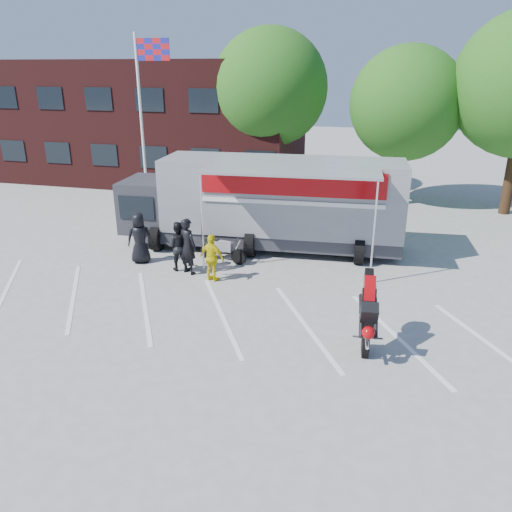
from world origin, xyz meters
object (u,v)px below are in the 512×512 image
at_px(stunt_bike_rider, 364,340).
at_px(spectator_leather_c, 178,246).
at_px(flagpole, 145,104).
at_px(spectator_hivis, 212,258).
at_px(parked_motorcycle, 223,261).
at_px(spectator_leather_b, 188,246).
at_px(tree_left, 270,88).
at_px(tree_mid, 407,104).
at_px(spectator_leather_a, 140,238).
at_px(transporter_truck, 268,248).

height_order(stunt_bike_rider, spectator_leather_c, spectator_leather_c).
height_order(flagpole, spectator_hivis, flagpole).
relative_size(parked_motorcycle, spectator_leather_c, 1.09).
xyz_separation_m(spectator_leather_b, spectator_leather_c, (-0.44, 0.21, -0.10)).
distance_m(tree_left, stunt_bike_rider, 17.53).
bearing_deg(tree_mid, spectator_leather_c, -123.17).
bearing_deg(tree_left, spectator_leather_c, -91.38).
relative_size(tree_left, parked_motorcycle, 4.57).
relative_size(stunt_bike_rider, spectator_leather_b, 1.13).
distance_m(stunt_bike_rider, spectator_leather_c, 7.31).
relative_size(stunt_bike_rider, spectator_hivis, 1.39).
distance_m(tree_left, spectator_leather_a, 12.87).
bearing_deg(tree_left, spectator_leather_b, -89.33).
bearing_deg(stunt_bike_rider, spectator_leather_a, 151.18).
relative_size(tree_left, spectator_leather_a, 4.74).
bearing_deg(flagpole, spectator_leather_c, -57.31).
bearing_deg(tree_mid, spectator_hivis, -116.47).
distance_m(transporter_truck, stunt_bike_rider, 7.43).
relative_size(parked_motorcycle, spectator_leather_b, 0.97).
height_order(tree_mid, spectator_leather_b, tree_mid).
height_order(flagpole, spectator_leather_b, flagpole).
bearing_deg(stunt_bike_rider, parked_motorcycle, 135.16).
distance_m(parked_motorcycle, spectator_leather_a, 3.08).
bearing_deg(spectator_hivis, flagpole, -34.51).
relative_size(transporter_truck, spectator_leather_c, 6.26).
height_order(spectator_leather_c, spectator_hivis, spectator_leather_c).
height_order(parked_motorcycle, spectator_hivis, spectator_hivis).
bearing_deg(stunt_bike_rider, spectator_leather_c, 148.27).
bearing_deg(spectator_leather_c, parked_motorcycle, -147.82).
bearing_deg(stunt_bike_rider, spectator_leather_b, 148.20).
bearing_deg(spectator_leather_c, spectator_leather_a, -21.33).
bearing_deg(spectator_hivis, parked_motorcycle, -65.98).
relative_size(flagpole, parked_motorcycle, 4.23).
distance_m(spectator_leather_a, spectator_hivis, 3.17).
distance_m(stunt_bike_rider, spectator_leather_a, 8.89).
xyz_separation_m(tree_left, spectator_leather_c, (-0.29, -12.16, -4.70)).
bearing_deg(spectator_leather_b, spectator_leather_a, 10.08).
relative_size(spectator_leather_a, spectator_leather_b, 0.94).
height_order(flagpole, parked_motorcycle, flagpole).
relative_size(spectator_leather_a, spectator_leather_c, 1.05).
relative_size(parked_motorcycle, spectator_hivis, 1.19).
distance_m(flagpole, tree_mid, 12.31).
bearing_deg(transporter_truck, tree_left, 99.19).
height_order(spectator_leather_b, spectator_leather_c, spectator_leather_b).
relative_size(tree_left, tree_mid, 1.13).
relative_size(flagpole, spectator_leather_a, 4.39).
xyz_separation_m(tree_mid, spectator_hivis, (-5.86, -11.77, -4.15)).
xyz_separation_m(tree_left, parked_motorcycle, (0.93, -11.03, -5.57)).
bearing_deg(spectator_leather_c, flagpole, -67.85).
distance_m(tree_left, spectator_hivis, 13.68).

